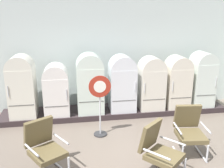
{
  "coord_description": "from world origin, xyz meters",
  "views": [
    {
      "loc": [
        -1.2,
        -3.68,
        2.92
      ],
      "look_at": [
        -0.15,
        2.75,
        0.98
      ],
      "focal_mm": 40.46,
      "sensor_mm": 36.0,
      "label": 1
    }
  ],
  "objects_px": {
    "refrigerator_2": "(90,82)",
    "armchair_center": "(159,149)",
    "refrigerator_1": "(56,88)",
    "refrigerator_3": "(122,82)",
    "refrigerator_5": "(177,80)",
    "sign_stand": "(100,105)",
    "refrigerator_6": "(202,78)",
    "armchair_right": "(189,129)",
    "armchair_left": "(44,146)",
    "refrigerator_4": "(151,82)",
    "refrigerator_0": "(22,85)"
  },
  "relations": [
    {
      "from": "refrigerator_1",
      "to": "refrigerator_5",
      "type": "height_order",
      "value": "refrigerator_5"
    },
    {
      "from": "refrigerator_0",
      "to": "refrigerator_1",
      "type": "xyz_separation_m",
      "value": [
        0.87,
        0.01,
        -0.15
      ]
    },
    {
      "from": "sign_stand",
      "to": "refrigerator_3",
      "type": "bearing_deg",
      "value": 56.34
    },
    {
      "from": "refrigerator_4",
      "to": "armchair_left",
      "type": "height_order",
      "value": "refrigerator_4"
    },
    {
      "from": "refrigerator_3",
      "to": "armchair_center",
      "type": "xyz_separation_m",
      "value": [
        0.09,
        -2.84,
        -0.44
      ]
    },
    {
      "from": "refrigerator_1",
      "to": "refrigerator_4",
      "type": "height_order",
      "value": "refrigerator_4"
    },
    {
      "from": "refrigerator_3",
      "to": "armchair_left",
      "type": "height_order",
      "value": "refrigerator_3"
    },
    {
      "from": "refrigerator_2",
      "to": "sign_stand",
      "type": "height_order",
      "value": "refrigerator_2"
    },
    {
      "from": "refrigerator_3",
      "to": "refrigerator_5",
      "type": "height_order",
      "value": "refrigerator_3"
    },
    {
      "from": "armchair_center",
      "to": "sign_stand",
      "type": "bearing_deg",
      "value": 116.44
    },
    {
      "from": "armchair_right",
      "to": "refrigerator_2",
      "type": "bearing_deg",
      "value": 130.43
    },
    {
      "from": "refrigerator_2",
      "to": "refrigerator_1",
      "type": "bearing_deg",
      "value": 179.27
    },
    {
      "from": "refrigerator_0",
      "to": "armchair_right",
      "type": "xyz_separation_m",
      "value": [
        3.65,
        -2.2,
        -0.48
      ]
    },
    {
      "from": "refrigerator_3",
      "to": "sign_stand",
      "type": "relative_size",
      "value": 1.06
    },
    {
      "from": "sign_stand",
      "to": "armchair_right",
      "type": "bearing_deg",
      "value": -31.37
    },
    {
      "from": "armchair_right",
      "to": "refrigerator_4",
      "type": "bearing_deg",
      "value": 93.63
    },
    {
      "from": "refrigerator_0",
      "to": "armchair_right",
      "type": "distance_m",
      "value": 4.29
    },
    {
      "from": "refrigerator_2",
      "to": "armchair_right",
      "type": "height_order",
      "value": "refrigerator_2"
    },
    {
      "from": "refrigerator_3",
      "to": "refrigerator_1",
      "type": "bearing_deg",
      "value": 179.29
    },
    {
      "from": "refrigerator_0",
      "to": "refrigerator_4",
      "type": "relative_size",
      "value": 1.1
    },
    {
      "from": "refrigerator_0",
      "to": "refrigerator_3",
      "type": "distance_m",
      "value": 2.67
    },
    {
      "from": "refrigerator_5",
      "to": "armchair_left",
      "type": "bearing_deg",
      "value": -146.06
    },
    {
      "from": "refrigerator_0",
      "to": "refrigerator_2",
      "type": "distance_m",
      "value": 1.78
    },
    {
      "from": "refrigerator_4",
      "to": "sign_stand",
      "type": "bearing_deg",
      "value": -144.94
    },
    {
      "from": "armchair_right",
      "to": "refrigerator_3",
      "type": "bearing_deg",
      "value": 114.09
    },
    {
      "from": "refrigerator_4",
      "to": "armchair_center",
      "type": "bearing_deg",
      "value": -104.81
    },
    {
      "from": "refrigerator_5",
      "to": "armchair_left",
      "type": "height_order",
      "value": "refrigerator_5"
    },
    {
      "from": "refrigerator_1",
      "to": "sign_stand",
      "type": "relative_size",
      "value": 0.93
    },
    {
      "from": "refrigerator_2",
      "to": "refrigerator_6",
      "type": "xyz_separation_m",
      "value": [
        3.27,
        -0.01,
        -0.02
      ]
    },
    {
      "from": "refrigerator_1",
      "to": "refrigerator_6",
      "type": "bearing_deg",
      "value": -0.36
    },
    {
      "from": "refrigerator_2",
      "to": "refrigerator_3",
      "type": "distance_m",
      "value": 0.9
    },
    {
      "from": "refrigerator_1",
      "to": "refrigerator_2",
      "type": "distance_m",
      "value": 0.92
    },
    {
      "from": "refrigerator_5",
      "to": "armchair_center",
      "type": "xyz_separation_m",
      "value": [
        -1.53,
        -2.83,
        -0.4
      ]
    },
    {
      "from": "refrigerator_4",
      "to": "refrigerator_1",
      "type": "bearing_deg",
      "value": 179.22
    },
    {
      "from": "refrigerator_1",
      "to": "refrigerator_3",
      "type": "xyz_separation_m",
      "value": [
        1.8,
        -0.02,
        0.1
      ]
    },
    {
      "from": "refrigerator_3",
      "to": "armchair_left",
      "type": "bearing_deg",
      "value": -128.75
    },
    {
      "from": "refrigerator_2",
      "to": "armchair_right",
      "type": "distance_m",
      "value": 2.93
    },
    {
      "from": "armchair_center",
      "to": "sign_stand",
      "type": "xyz_separation_m",
      "value": [
        -0.85,
        1.7,
        0.23
      ]
    },
    {
      "from": "armchair_center",
      "to": "armchair_right",
      "type": "bearing_deg",
      "value": 36.25
    },
    {
      "from": "refrigerator_2",
      "to": "armchair_right",
      "type": "relative_size",
      "value": 1.61
    },
    {
      "from": "refrigerator_6",
      "to": "armchair_center",
      "type": "relative_size",
      "value": 1.56
    },
    {
      "from": "refrigerator_5",
      "to": "armchair_left",
      "type": "distance_m",
      "value": 4.29
    },
    {
      "from": "armchair_center",
      "to": "sign_stand",
      "type": "distance_m",
      "value": 1.92
    },
    {
      "from": "refrigerator_5",
      "to": "armchair_right",
      "type": "xyz_separation_m",
      "value": [
        -0.65,
        -2.18,
        -0.4
      ]
    },
    {
      "from": "refrigerator_6",
      "to": "armchair_center",
      "type": "height_order",
      "value": "refrigerator_6"
    },
    {
      "from": "refrigerator_3",
      "to": "refrigerator_0",
      "type": "bearing_deg",
      "value": 179.76
    },
    {
      "from": "refrigerator_1",
      "to": "armchair_right",
      "type": "xyz_separation_m",
      "value": [
        2.78,
        -2.21,
        -0.33
      ]
    },
    {
      "from": "refrigerator_2",
      "to": "armchair_right",
      "type": "bearing_deg",
      "value": -49.57
    },
    {
      "from": "refrigerator_2",
      "to": "armchair_center",
      "type": "xyz_separation_m",
      "value": [
        0.99,
        -2.85,
        -0.48
      ]
    },
    {
      "from": "refrigerator_3",
      "to": "refrigerator_5",
      "type": "xyz_separation_m",
      "value": [
        1.62,
        -0.01,
        -0.03
      ]
    }
  ]
}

